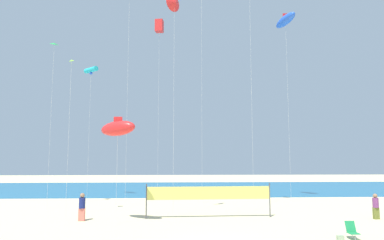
# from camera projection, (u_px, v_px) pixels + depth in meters

# --- Properties ---
(ocean_band) EXTENTS (120.00, 20.00, 0.01)m
(ocean_band) POSITION_uv_depth(u_px,v_px,m) (192.00, 188.00, 44.08)
(ocean_band) COLOR #1E6B99
(ocean_band) RESTS_ON ground
(beachgoer_plum_shirt) EXTENTS (0.40, 0.40, 1.73)m
(beachgoer_plum_shirt) POSITION_uv_depth(u_px,v_px,m) (376.00, 205.00, 22.82)
(beachgoer_plum_shirt) COLOR olive
(beachgoer_plum_shirt) RESTS_ON ground
(beachgoer_navy_shirt) EXTENTS (0.42, 0.42, 1.84)m
(beachgoer_navy_shirt) POSITION_uv_depth(u_px,v_px,m) (82.00, 206.00, 22.19)
(beachgoer_navy_shirt) COLOR #EA7260
(beachgoer_navy_shirt) RESTS_ON ground
(folding_beach_chair) EXTENTS (0.52, 0.65, 0.89)m
(folding_beach_chair) POSITION_uv_depth(u_px,v_px,m) (352.00, 230.00, 17.41)
(folding_beach_chair) COLOR #1E8C4C
(folding_beach_chair) RESTS_ON ground
(volleyball_net) EXTENTS (8.84, 0.41, 2.40)m
(volleyball_net) POSITION_uv_depth(u_px,v_px,m) (209.00, 194.00, 23.32)
(volleyball_net) COLOR #4C4C51
(volleyball_net) RESTS_ON ground
(beach_handbag) EXTENTS (0.35, 0.18, 0.28)m
(beach_handbag) POSITION_uv_depth(u_px,v_px,m) (340.00, 238.00, 16.94)
(beach_handbag) COLOR #99B28C
(beach_handbag) RESTS_ON ground
(kite_lime_diamond) EXTENTS (0.55, 0.55, 11.58)m
(kite_lime_diamond) POSITION_uv_depth(u_px,v_px,m) (71.00, 68.00, 24.69)
(kite_lime_diamond) COLOR silver
(kite_lime_diamond) RESTS_ON ground
(kite_red_delta) EXTENTS (1.20, 1.17, 16.47)m
(kite_red_delta) POSITION_uv_depth(u_px,v_px,m) (174.00, 3.00, 24.77)
(kite_red_delta) COLOR silver
(kite_red_delta) RESTS_ON ground
(kite_blue_inflatable) EXTENTS (1.97, 2.83, 18.45)m
(kite_blue_inflatable) POSITION_uv_depth(u_px,v_px,m) (285.00, 20.00, 32.79)
(kite_blue_inflatable) COLOR silver
(kite_blue_inflatable) RESTS_ON ground
(kite_red_box) EXTENTS (0.96, 0.96, 19.23)m
(kite_red_box) POSITION_uv_depth(u_px,v_px,m) (159.00, 26.00, 36.36)
(kite_red_box) COLOR silver
(kite_red_box) RESTS_ON ground
(kite_red_inflatable) EXTENTS (2.93, 2.33, 6.89)m
(kite_red_inflatable) POSITION_uv_depth(u_px,v_px,m) (118.00, 128.00, 21.56)
(kite_red_inflatable) COLOR silver
(kite_red_inflatable) RESTS_ON ground
(kite_cyan_tube) EXTENTS (1.72, 1.59, 13.59)m
(kite_cyan_tube) POSITION_uv_depth(u_px,v_px,m) (91.00, 70.00, 34.70)
(kite_cyan_tube) COLOR silver
(kite_cyan_tube) RESTS_ON ground
(kite_green_diamond) EXTENTS (0.79, 0.80, 14.18)m
(kite_green_diamond) POSITION_uv_depth(u_px,v_px,m) (54.00, 47.00, 28.63)
(kite_green_diamond) COLOR silver
(kite_green_diamond) RESTS_ON ground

